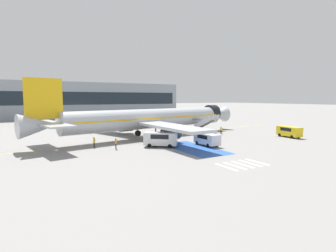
% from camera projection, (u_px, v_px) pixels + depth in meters
% --- Properties ---
extents(ground_plane, '(600.00, 600.00, 0.00)m').
position_uv_depth(ground_plane, '(149.00, 137.00, 51.79)').
color(ground_plane, gray).
extents(apron_leadline_yellow, '(78.62, 15.05, 0.01)m').
position_uv_depth(apron_leadline_yellow, '(153.00, 137.00, 51.88)').
color(apron_leadline_yellow, gold).
rests_on(apron_leadline_yellow, ground_plane).
extents(apron_stand_patch_blue, '(5.73, 12.60, 0.01)m').
position_uv_depth(apron_stand_patch_blue, '(193.00, 148.00, 39.88)').
color(apron_stand_patch_blue, '#2856A8').
rests_on(apron_stand_patch_blue, ground_plane).
extents(apron_walkway_bar_0, '(0.44, 3.60, 0.01)m').
position_uv_depth(apron_walkway_bar_0, '(226.00, 167.00, 28.98)').
color(apron_walkway_bar_0, silver).
rests_on(apron_walkway_bar_0, ground_plane).
extents(apron_walkway_bar_1, '(0.44, 3.60, 0.01)m').
position_uv_depth(apron_walkway_bar_1, '(234.00, 166.00, 29.56)').
color(apron_walkway_bar_1, silver).
rests_on(apron_walkway_bar_1, ground_plane).
extents(apron_walkway_bar_2, '(0.44, 3.60, 0.01)m').
position_uv_depth(apron_walkway_bar_2, '(242.00, 164.00, 30.14)').
color(apron_walkway_bar_2, silver).
rests_on(apron_walkway_bar_2, ground_plane).
extents(apron_walkway_bar_3, '(0.44, 3.60, 0.01)m').
position_uv_depth(apron_walkway_bar_3, '(250.00, 163.00, 30.72)').
color(apron_walkway_bar_3, silver).
rests_on(apron_walkway_bar_3, ground_plane).
extents(apron_walkway_bar_4, '(0.44, 3.60, 0.01)m').
position_uv_depth(apron_walkway_bar_4, '(257.00, 162.00, 31.30)').
color(apron_walkway_bar_4, silver).
rests_on(apron_walkway_bar_4, ground_plane).
extents(airliner, '(45.70, 35.94, 10.55)m').
position_uv_depth(airliner, '(151.00, 119.00, 51.07)').
color(airliner, '#B7BCC4').
rests_on(airliner, ground_plane).
extents(boarding_stairs_forward, '(3.05, 5.50, 3.96)m').
position_uv_depth(boarding_stairs_forward, '(204.00, 130.00, 54.67)').
color(boarding_stairs_forward, '#ADB2BA').
rests_on(boarding_stairs_forward, ground_plane).
extents(fuel_tanker, '(10.26, 4.08, 3.70)m').
position_uv_depth(fuel_tanker, '(82.00, 120.00, 67.75)').
color(fuel_tanker, '#38383D').
rests_on(fuel_tanker, ground_plane).
extents(service_van_0, '(1.96, 4.76, 1.96)m').
position_uv_depth(service_van_0, '(207.00, 138.00, 41.94)').
color(service_van_0, silver).
rests_on(service_van_0, ground_plane).
extents(service_van_1, '(5.22, 4.59, 2.28)m').
position_uv_depth(service_van_1, '(161.00, 138.00, 40.89)').
color(service_van_1, silver).
rests_on(service_van_1, ground_plane).
extents(service_van_2, '(2.41, 4.95, 2.09)m').
position_uv_depth(service_van_2, '(289.00, 131.00, 50.98)').
color(service_van_2, yellow).
rests_on(service_van_2, ground_plane).
extents(ground_crew_0, '(0.47, 0.33, 1.59)m').
position_uv_depth(ground_crew_0, '(221.00, 130.00, 55.97)').
color(ground_crew_0, black).
rests_on(ground_crew_0, ground_plane).
extents(ground_crew_1, '(0.48, 0.44, 1.74)m').
position_uv_depth(ground_crew_1, '(164.00, 135.00, 47.44)').
color(ground_crew_1, black).
rests_on(ground_crew_1, ground_plane).
extents(ground_crew_2, '(0.43, 0.48, 1.66)m').
position_uv_depth(ground_crew_2, '(94.00, 142.00, 40.30)').
color(ground_crew_2, '#2D2D33').
rests_on(ground_crew_2, ground_plane).
extents(ground_crew_3, '(0.37, 0.48, 1.67)m').
position_uv_depth(ground_crew_3, '(116.00, 143.00, 39.06)').
color(ground_crew_3, black).
rests_on(ground_crew_3, ground_plane).
extents(traffic_cone_0, '(0.59, 0.59, 0.66)m').
position_uv_depth(traffic_cone_0, '(172.00, 138.00, 47.66)').
color(traffic_cone_0, orange).
rests_on(traffic_cone_0, ground_plane).
extents(traffic_cone_1, '(0.57, 0.57, 0.64)m').
position_uv_depth(traffic_cone_1, '(166.00, 141.00, 45.12)').
color(traffic_cone_1, orange).
rests_on(traffic_cone_1, ground_plane).
extents(terminal_building, '(99.87, 12.10, 13.75)m').
position_uv_depth(terminal_building, '(56.00, 100.00, 100.10)').
color(terminal_building, '#89939E').
rests_on(terminal_building, ground_plane).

